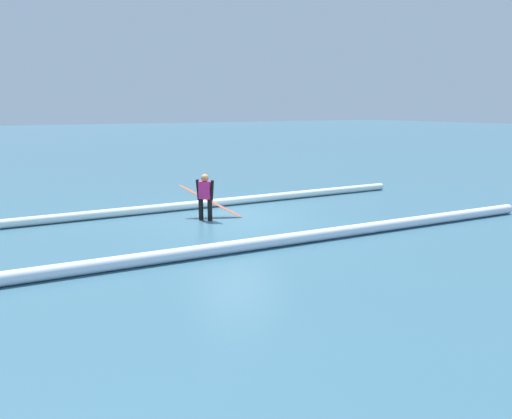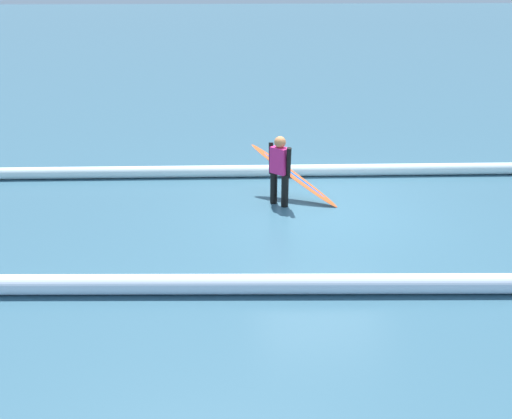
% 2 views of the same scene
% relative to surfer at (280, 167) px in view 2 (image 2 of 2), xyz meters
% --- Properties ---
extents(ground_plane, '(179.95, 179.95, 0.00)m').
position_rel_surfer_xyz_m(ground_plane, '(-0.82, 0.33, -0.77)').
color(ground_plane, '#335C6F').
extents(surfer, '(0.39, 0.49, 1.37)m').
position_rel_surfer_xyz_m(surfer, '(0.00, 0.00, 0.00)').
color(surfer, black).
rests_on(surfer, ground_plane).
extents(surfboard, '(1.76, 1.31, 1.02)m').
position_rel_surfer_xyz_m(surfboard, '(-0.31, -0.31, -0.27)').
color(surfboard, '#E55926').
rests_on(surfboard, ground_plane).
extents(wave_crest_foreground, '(15.48, 0.76, 0.26)m').
position_rel_surfer_xyz_m(wave_crest_foreground, '(-0.67, -1.68, -0.64)').
color(wave_crest_foreground, white).
rests_on(wave_crest_foreground, ground_plane).
extents(wave_crest_midground, '(15.21, 1.19, 0.29)m').
position_rel_surfer_xyz_m(wave_crest_midground, '(-1.01, 3.44, -0.62)').
color(wave_crest_midground, white).
rests_on(wave_crest_midground, ground_plane).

